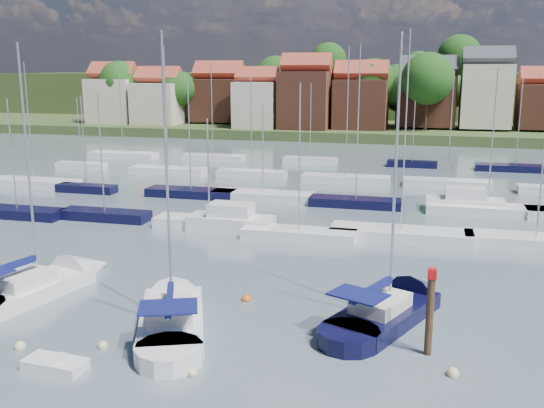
# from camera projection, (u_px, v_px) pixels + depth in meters

# --- Properties ---
(ground) EXTENTS (260.00, 260.00, 0.00)m
(ground) POSITION_uv_depth(u_px,v_px,m) (334.00, 188.00, 67.10)
(ground) COLOR #4A5C64
(ground) RESTS_ON ground
(sailboat_left) EXTENTS (5.47, 11.81, 15.54)m
(sailboat_left) POSITION_uv_depth(u_px,v_px,m) (50.00, 283.00, 36.17)
(sailboat_left) COLOR silver
(sailboat_left) RESTS_ON ground
(sailboat_centre) EXTENTS (7.26, 12.03, 15.92)m
(sailboat_centre) POSITION_uv_depth(u_px,v_px,m) (173.00, 311.00, 31.97)
(sailboat_centre) COLOR silver
(sailboat_centre) RESTS_ON ground
(sailboat_navy) EXTENTS (7.34, 11.71, 15.87)m
(sailboat_navy) POSITION_uv_depth(u_px,v_px,m) (397.00, 307.00, 32.49)
(sailboat_navy) COLOR black
(sailboat_navy) RESTS_ON ground
(tender) EXTENTS (2.82, 1.46, 0.59)m
(tender) POSITION_uv_depth(u_px,v_px,m) (55.00, 364.00, 26.46)
(tender) COLOR silver
(tender) RESTS_ON ground
(timber_piling) EXTENTS (0.40, 0.40, 6.38)m
(timber_piling) POSITION_uv_depth(u_px,v_px,m) (429.00, 332.00, 27.68)
(timber_piling) COLOR #4C331E
(timber_piling) RESTS_ON ground
(buoy_b) EXTENTS (0.54, 0.54, 0.54)m
(buoy_b) POSITION_uv_depth(u_px,v_px,m) (20.00, 349.00, 28.46)
(buoy_b) COLOR beige
(buoy_b) RESTS_ON ground
(buoy_c) EXTENTS (0.47, 0.47, 0.47)m
(buoy_c) POSITION_uv_depth(u_px,v_px,m) (103.00, 348.00, 28.56)
(buoy_c) COLOR beige
(buoy_c) RESTS_ON ground
(buoy_d) EXTENTS (0.43, 0.43, 0.43)m
(buoy_d) POSITION_uv_depth(u_px,v_px,m) (193.00, 376.00, 25.94)
(buoy_d) COLOR beige
(buoy_d) RESTS_ON ground
(buoy_e) EXTENTS (0.55, 0.55, 0.55)m
(buoy_e) POSITION_uv_depth(u_px,v_px,m) (246.00, 301.00, 34.39)
(buoy_e) COLOR #D85914
(buoy_e) RESTS_ON ground
(buoy_f) EXTENTS (0.54, 0.54, 0.54)m
(buoy_f) POSITION_uv_depth(u_px,v_px,m) (453.00, 376.00, 25.95)
(buoy_f) COLOR beige
(buoy_f) RESTS_ON ground
(marina_field) EXTENTS (79.62, 41.41, 15.93)m
(marina_field) POSITION_uv_depth(u_px,v_px,m) (345.00, 194.00, 61.96)
(marina_field) COLOR silver
(marina_field) RESTS_ON ground
(far_shore_town) EXTENTS (212.46, 90.00, 22.27)m
(far_shore_town) POSITION_uv_depth(u_px,v_px,m) (400.00, 103.00, 153.09)
(far_shore_town) COLOR #3B4924
(far_shore_town) RESTS_ON ground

